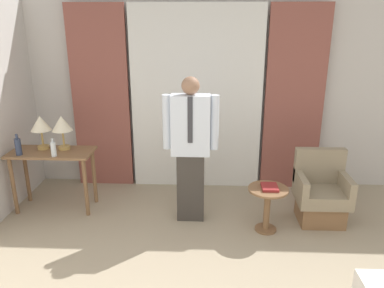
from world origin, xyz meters
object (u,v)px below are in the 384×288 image
at_px(side_table, 267,202).
at_px(table_lamp_left, 41,125).
at_px(person, 191,145).
at_px(armchair, 321,195).
at_px(desk, 53,162).
at_px(bottle_by_lamp, 53,149).
at_px(table_lamp_right, 62,125).
at_px(book, 270,187).
at_px(bottle_near_edge, 18,146).

bearing_deg(side_table, table_lamp_left, 169.26).
distance_m(person, armchair, 1.71).
distance_m(desk, person, 1.81).
xyz_separation_m(bottle_by_lamp, person, (1.66, -0.03, 0.08)).
bearing_deg(table_lamp_left, table_lamp_right, 0.00).
bearing_deg(bottle_by_lamp, book, -5.94).
xyz_separation_m(table_lamp_right, bottle_near_edge, (-0.47, -0.24, -0.21)).
height_order(table_lamp_right, side_table, table_lamp_right).
bearing_deg(armchair, table_lamp_left, 175.72).
xyz_separation_m(bottle_near_edge, book, (3.02, -0.29, -0.34)).
distance_m(table_lamp_right, bottle_near_edge, 0.57).
bearing_deg(person, desk, 173.57).
bearing_deg(armchair, desk, 177.13).
distance_m(table_lamp_right, bottle_by_lamp, 0.35).
xyz_separation_m(desk, table_lamp_left, (-0.14, 0.09, 0.47)).
bearing_deg(table_lamp_right, bottle_near_edge, -153.01).
bearing_deg(armchair, bottle_by_lamp, -179.95).
xyz_separation_m(table_lamp_right, person, (1.63, -0.29, -0.14)).
bearing_deg(bottle_near_edge, table_lamp_right, 26.99).
xyz_separation_m(bottle_by_lamp, side_table, (2.56, -0.27, -0.52)).
height_order(bottle_near_edge, side_table, bottle_near_edge).
height_order(side_table, book, book).
xyz_separation_m(bottle_by_lamp, book, (2.57, -0.27, -0.33)).
relative_size(desk, table_lamp_left, 2.40).
distance_m(table_lamp_right, side_table, 2.69).
height_order(person, armchair, person).
relative_size(table_lamp_left, armchair, 0.50).
distance_m(desk, table_lamp_right, 0.49).
bearing_deg(bottle_by_lamp, side_table, -5.98).
distance_m(bottle_by_lamp, book, 2.61).
distance_m(bottle_near_edge, person, 2.11).
xyz_separation_m(table_lamp_right, book, (2.54, -0.53, -0.55)).
height_order(table_lamp_right, book, table_lamp_right).
distance_m(bottle_near_edge, book, 3.05).
height_order(desk, person, person).
distance_m(table_lamp_right, armchair, 3.32).
bearing_deg(table_lamp_right, side_table, -11.86).
bearing_deg(desk, armchair, -2.87).
height_order(table_lamp_right, person, person).
bearing_deg(book, table_lamp_left, 169.32).
bearing_deg(side_table, bottle_by_lamp, 174.02).
bearing_deg(table_lamp_left, book, -10.68).
height_order(bottle_by_lamp, armchair, bottle_by_lamp).
height_order(bottle_near_edge, book, bottle_near_edge).
bearing_deg(bottle_by_lamp, table_lamp_left, 132.75).
bearing_deg(table_lamp_right, bottle_by_lamp, -96.14).
distance_m(desk, bottle_near_edge, 0.45).
bearing_deg(bottle_by_lamp, armchair, 0.05).
xyz_separation_m(desk, armchair, (3.35, -0.17, -0.31)).
distance_m(bottle_by_lamp, side_table, 2.62).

